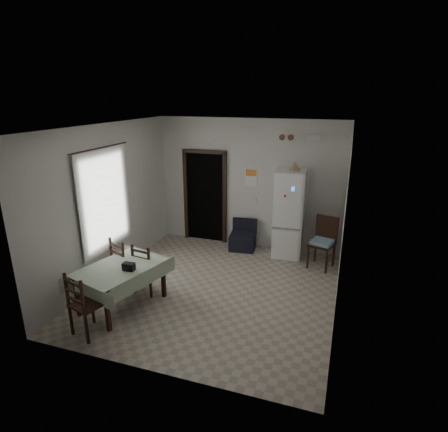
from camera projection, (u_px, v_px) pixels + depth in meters
ground at (215, 289)px, 6.82m from camera, size 4.50×4.50×0.00m
ceiling at (214, 126)px, 5.91m from camera, size 4.20×4.50×0.02m
wall_back at (249, 184)px, 8.39m from camera, size 4.20×0.02×2.90m
wall_front at (149, 270)px, 4.34m from camera, size 4.20×0.02×2.90m
wall_left at (109, 203)px, 7.00m from camera, size 0.02×4.50×2.90m
wall_right at (343, 227)px, 5.73m from camera, size 0.02×4.50×2.90m
doorway at (209, 195)px, 9.02m from camera, size 1.06×0.52×2.22m
window_recess at (100, 200)px, 6.81m from camera, size 0.10×1.20×1.60m
curtain at (105, 201)px, 6.78m from camera, size 0.02×1.45×1.85m
curtain_rod at (100, 148)px, 6.47m from camera, size 0.02×1.60×0.02m
calendar at (251, 177)px, 8.31m from camera, size 0.28×0.02×0.40m
calendar_image at (251, 173)px, 8.28m from camera, size 0.24×0.01×0.14m
light_switch at (255, 200)px, 8.45m from camera, size 0.08×0.02×0.12m
vent_left at (282, 137)px, 7.83m from camera, size 0.12×0.03×0.12m
vent_right at (291, 138)px, 7.78m from camera, size 0.12×0.03×0.12m
emergency_light at (314, 137)px, 7.60m from camera, size 0.25×0.07×0.09m
fridge at (289, 214)px, 7.97m from camera, size 0.65×0.65×1.89m
tan_cone at (295, 166)px, 7.62m from camera, size 0.23×0.23×0.19m
navy_seat at (242, 235)px, 8.47m from camera, size 0.62×0.60×0.67m
corner_chair at (322, 243)px, 7.52m from camera, size 0.57×0.57×1.06m
dining_table at (122, 286)px, 6.19m from camera, size 1.26×1.59×0.73m
black_bag at (129, 267)px, 5.93m from camera, size 0.19×0.12×0.12m
dining_chair_far_left at (127, 263)px, 6.74m from camera, size 0.55×0.55×0.99m
dining_chair_far_right at (148, 267)px, 6.62m from camera, size 0.45×0.45×0.94m
dining_chair_near_head at (88, 303)px, 5.43m from camera, size 0.54×0.54×1.01m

